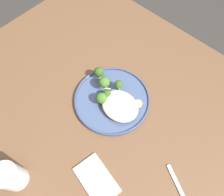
{
  "coord_description": "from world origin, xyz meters",
  "views": [
    {
      "loc": [
        -0.2,
        0.27,
        1.48
      ],
      "look_at": [
        0.05,
        -0.01,
        0.76
      ],
      "focal_mm": 34.53,
      "sensor_mm": 36.0,
      "label": 1
    }
  ],
  "objects": [
    {
      "name": "seared_scallop_large_seared",
      "position": [
        -0.02,
        -0.01,
        0.76
      ],
      "size": [
        0.03,
        0.03,
        0.02
      ],
      "color": "#E5C689",
      "rests_on": "dinner_plate"
    },
    {
      "name": "broccoli_floret_split_head",
      "position": [
        0.08,
        0.03,
        0.78
      ],
      "size": [
        0.04,
        0.04,
        0.05
      ],
      "color": "#7A994C",
      "rests_on": "dinner_plate"
    },
    {
      "name": "seared_scallop_rear_pale",
      "position": [
        -0.01,
        0.0,
        0.76
      ],
      "size": [
        0.03,
        0.03,
        0.01
      ],
      "color": "beige",
      "rests_on": "dinner_plate"
    },
    {
      "name": "seared_scallop_left_edge",
      "position": [
        0.05,
        -0.01,
        0.76
      ],
      "size": [
        0.03,
        0.03,
        0.02
      ],
      "color": "#E5C689",
      "rests_on": "dinner_plate"
    },
    {
      "name": "onion_sliver_short_strip",
      "position": [
        0.11,
        -0.02,
        0.75
      ],
      "size": [
        0.04,
        0.03,
        0.0
      ],
      "primitive_type": "cube",
      "rotation": [
        0.0,
        0.0,
        0.56
      ],
      "color": "silver",
      "rests_on": "dinner_plate"
    },
    {
      "name": "broccoli_floret_near_rim",
      "position": [
        0.07,
        -0.06,
        0.78
      ],
      "size": [
        0.03,
        0.03,
        0.05
      ],
      "color": "#89A356",
      "rests_on": "dinner_plate"
    },
    {
      "name": "dinner_fork",
      "position": [
        -0.34,
        0.09,
        0.74
      ],
      "size": [
        0.17,
        0.1,
        0.0
      ],
      "color": "silver",
      "rests_on": "wooden_dining_table"
    },
    {
      "name": "onion_sliver_pale_crescent",
      "position": [
        0.06,
        -0.01,
        0.75
      ],
      "size": [
        0.06,
        0.01,
        0.0
      ],
      "primitive_type": "cube",
      "rotation": [
        0.0,
        0.0,
        0.03
      ],
      "color": "silver",
      "rests_on": "dinner_plate"
    },
    {
      "name": "water_glass",
      "position": [
        0.09,
        0.41,
        0.79
      ],
      "size": [
        0.08,
        0.08,
        0.11
      ],
      "color": "silver",
      "rests_on": "wooden_dining_table"
    },
    {
      "name": "broccoli_floret_center_pile",
      "position": [
        0.16,
        -0.05,
        0.78
      ],
      "size": [
        0.04,
        0.04,
        0.06
      ],
      "color": "#7A994C",
      "rests_on": "dinner_plate"
    },
    {
      "name": "wooden_dining_table",
      "position": [
        0.0,
        0.0,
        0.66
      ],
      "size": [
        1.4,
        1.0,
        0.74
      ],
      "color": "brown",
      "rests_on": "ground"
    },
    {
      "name": "seared_scallop_half_hidden",
      "position": [
        -0.03,
        -0.05,
        0.76
      ],
      "size": [
        0.03,
        0.03,
        0.02
      ],
      "color": "beige",
      "rests_on": "dinner_plate"
    },
    {
      "name": "ground",
      "position": [
        0.0,
        0.0,
        0.0
      ],
      "size": [
        6.0,
        6.0,
        0.0
      ],
      "primitive_type": "plane",
      "color": "#2D2B28"
    },
    {
      "name": "seared_scallop_right_edge",
      "position": [
        0.01,
        -0.0,
        0.76
      ],
      "size": [
        0.03,
        0.03,
        0.02
      ],
      "color": "#DBB77A",
      "rests_on": "dinner_plate"
    },
    {
      "name": "broccoli_floret_right_tilted",
      "position": [
        0.07,
        0.0,
        0.78
      ],
      "size": [
        0.03,
        0.03,
        0.04
      ],
      "color": "#89A356",
      "rests_on": "dinner_plate"
    },
    {
      "name": "dinner_plate",
      "position": [
        0.05,
        -0.01,
        0.75
      ],
      "size": [
        0.29,
        0.29,
        0.02
      ],
      "color": "#38476B",
      "rests_on": "wooden_dining_table"
    },
    {
      "name": "broccoli_floret_rear_charred",
      "position": [
        0.11,
        -0.02,
        0.79
      ],
      "size": [
        0.04,
        0.04,
        0.06
      ],
      "color": "#7A994C",
      "rests_on": "dinner_plate"
    },
    {
      "name": "noodle_bed",
      "position": [
        0.01,
        -0.0,
        0.77
      ],
      "size": [
        0.15,
        0.12,
        0.04
      ],
      "color": "beige",
      "rests_on": "dinner_plate"
    },
    {
      "name": "seared_scallop_on_noodles",
      "position": [
        0.03,
        0.01,
        0.76
      ],
      "size": [
        0.03,
        0.03,
        0.01
      ],
      "color": "beige",
      "rests_on": "dinner_plate"
    },
    {
      "name": "folded_napkin",
      "position": [
        -0.11,
        0.24,
        0.74
      ],
      "size": [
        0.16,
        0.12,
        0.01
      ],
      "primitive_type": "cube",
      "rotation": [
        0.0,
        0.0,
        -0.18
      ],
      "color": "silver",
      "rests_on": "wooden_dining_table"
    },
    {
      "name": "seared_scallop_tiny_bay",
      "position": [
        0.0,
        -0.03,
        0.76
      ],
      "size": [
        0.03,
        0.03,
        0.01
      ],
      "color": "beige",
      "rests_on": "dinner_plate"
    }
  ]
}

